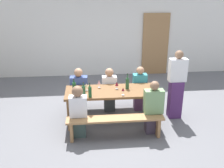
{
  "coord_description": "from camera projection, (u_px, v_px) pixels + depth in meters",
  "views": [
    {
      "loc": [
        -0.5,
        -5.18,
        2.84
      ],
      "look_at": [
        0.0,
        0.0,
        0.9
      ],
      "focal_mm": 40.91,
      "sensor_mm": 36.0,
      "label": 1
    }
  ],
  "objects": [
    {
      "name": "seated_guest_near_0",
      "position": [
        78.0,
        112.0,
        5.1
      ],
      "size": [
        0.35,
        0.24,
        1.09
      ],
      "rotation": [
        0.0,
        0.0,
        1.57
      ],
      "color": "#384C47",
      "rests_on": "ground"
    },
    {
      "name": "bench_near",
      "position": [
        115.0,
        122.0,
        5.09
      ],
      "size": [
        1.94,
        0.3,
        0.45
      ],
      "color": "#9E7247",
      "rests_on": "ground"
    },
    {
      "name": "wine_glass_2",
      "position": [
        117.0,
        84.0,
        5.65
      ],
      "size": [
        0.07,
        0.07,
        0.17
      ],
      "color": "silver",
      "rests_on": "tasting_table"
    },
    {
      "name": "wine_bottle_1",
      "position": [
        127.0,
        83.0,
        5.67
      ],
      "size": [
        0.08,
        0.08,
        0.35
      ],
      "color": "#234C2D",
      "rests_on": "tasting_table"
    },
    {
      "name": "tasting_table",
      "position": [
        112.0,
        94.0,
        5.63
      ],
      "size": [
        2.04,
        0.81,
        0.75
      ],
      "color": "brown",
      "rests_on": "ground"
    },
    {
      "name": "seated_guest_far_0",
      "position": [
        79.0,
        92.0,
        6.13
      ],
      "size": [
        0.41,
        0.24,
        1.11
      ],
      "rotation": [
        0.0,
        0.0,
        -1.57
      ],
      "color": "#283B43",
      "rests_on": "ground"
    },
    {
      "name": "wine_glass_0",
      "position": [
        99.0,
        82.0,
        5.73
      ],
      "size": [
        0.07,
        0.07,
        0.18
      ],
      "color": "silver",
      "rests_on": "tasting_table"
    },
    {
      "name": "seated_guest_near_1",
      "position": [
        153.0,
        109.0,
        5.24
      ],
      "size": [
        0.39,
        0.24,
        1.13
      ],
      "rotation": [
        0.0,
        0.0,
        1.57
      ],
      "color": "#403545",
      "rests_on": "ground"
    },
    {
      "name": "standing_host",
      "position": [
        176.0,
        86.0,
        5.79
      ],
      "size": [
        0.39,
        0.24,
        1.6
      ],
      "rotation": [
        0.0,
        0.0,
        3.14
      ],
      "color": "#4C275E",
      "rests_on": "ground"
    },
    {
      "name": "back_wall",
      "position": [
        102.0,
        28.0,
        8.55
      ],
      "size": [
        14.0,
        0.2,
        3.2
      ],
      "primitive_type": "cube",
      "color": "silver",
      "rests_on": "ground"
    },
    {
      "name": "wine_glass_1",
      "position": [
        86.0,
        85.0,
        5.56
      ],
      "size": [
        0.08,
        0.08,
        0.17
      ],
      "color": "silver",
      "rests_on": "tasting_table"
    },
    {
      "name": "ground_plane",
      "position": [
        112.0,
        121.0,
        5.87
      ],
      "size": [
        24.0,
        24.0,
        0.0
      ],
      "primitive_type": "plane",
      "color": "slate"
    },
    {
      "name": "wine_glass_3",
      "position": [
        123.0,
        90.0,
        5.32
      ],
      "size": [
        0.06,
        0.06,
        0.17
      ],
      "color": "silver",
      "rests_on": "tasting_table"
    },
    {
      "name": "seated_guest_far_2",
      "position": [
        139.0,
        89.0,
        6.27
      ],
      "size": [
        0.33,
        0.24,
        1.11
      ],
      "rotation": [
        0.0,
        0.0,
        -1.57
      ],
      "color": "#583354",
      "rests_on": "ground"
    },
    {
      "name": "seated_guest_far_1",
      "position": [
        109.0,
        91.0,
        6.2
      ],
      "size": [
        0.35,
        0.24,
        1.09
      ],
      "rotation": [
        0.0,
        0.0,
        -1.57
      ],
      "color": "#393E3E",
      "rests_on": "ground"
    },
    {
      "name": "wine_bottle_2",
      "position": [
        90.0,
        92.0,
        5.22
      ],
      "size": [
        0.07,
        0.07,
        0.32
      ],
      "color": "#194723",
      "rests_on": "tasting_table"
    },
    {
      "name": "bench_far",
      "position": [
        109.0,
        95.0,
        6.4
      ],
      "size": [
        1.94,
        0.3,
        0.45
      ],
      "color": "#9E7247",
      "rests_on": "ground"
    },
    {
      "name": "wooden_door",
      "position": [
        155.0,
        44.0,
        8.78
      ],
      "size": [
        0.9,
        0.06,
        2.1
      ],
      "primitive_type": "cube",
      "color": "#9E7247",
      "rests_on": "ground"
    },
    {
      "name": "wine_bottle_0",
      "position": [
        84.0,
        91.0,
        5.25
      ],
      "size": [
        0.08,
        0.08,
        0.31
      ],
      "color": "#234C2D",
      "rests_on": "tasting_table"
    },
    {
      "name": "wine_bottle_3",
      "position": [
        74.0,
        88.0,
        5.42
      ],
      "size": [
        0.08,
        0.08,
        0.32
      ],
      "color": "#194723",
      "rests_on": "tasting_table"
    }
  ]
}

